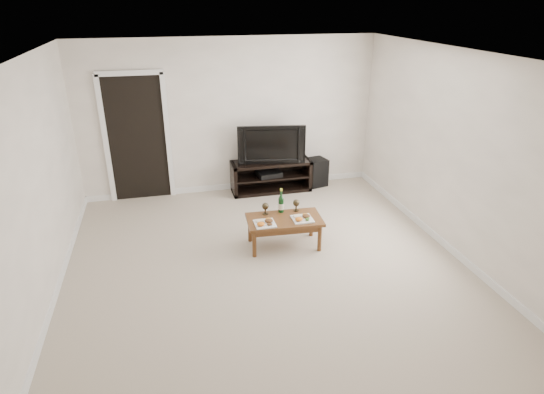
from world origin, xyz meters
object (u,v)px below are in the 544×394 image
Objects in this scene: coffee_table at (284,232)px; media_console at (271,176)px; subwoofer at (316,172)px; television at (271,143)px.

media_console is at bearing 81.63° from coffee_table.
media_console is 2.79× the size of subwoofer.
media_console is at bearing 0.00° from television.
subwoofer is at bearing 13.70° from television.
television is (0.00, 0.00, 0.60)m from media_console.
media_console reaches higher than coffee_table.
coffee_table is at bearing -132.47° from subwoofer.
coffee_table is at bearing -98.37° from media_console.
coffee_table is (-0.29, -1.94, -0.67)m from television.
television reaches higher than coffee_table.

